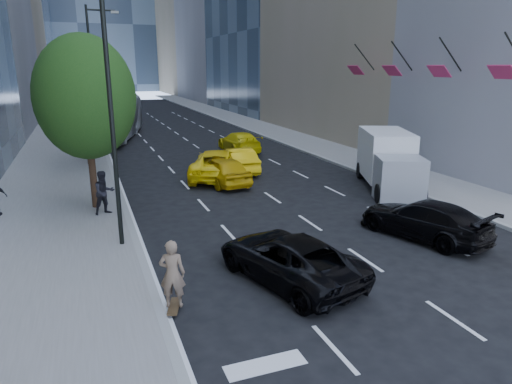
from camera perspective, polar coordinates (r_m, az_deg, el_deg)
name	(u,v)px	position (r m, az deg, el deg)	size (l,w,h in m)	color
ground	(339,264)	(15.34, 10.30, -8.87)	(160.00, 160.00, 0.00)	black
sidewalk_left	(65,141)	(42.37, -22.80, 5.87)	(6.00, 120.00, 0.15)	slate
sidewalk_right	(270,131)	(45.78, 1.80, 7.69)	(4.00, 120.00, 0.15)	slate
lamp_near	(114,80)	(15.93, -17.32, 13.20)	(2.13, 0.22, 10.00)	black
lamp_far	(95,73)	(33.91, -19.51, 13.86)	(2.13, 0.22, 10.00)	black
tree_near	(85,98)	(20.93, -20.55, 10.98)	(4.20, 4.20, 7.46)	#311C13
tree_mid	(82,82)	(30.91, -20.90, 12.73)	(4.50, 4.50, 7.99)	#311C13
tree_far	(81,85)	(43.92, -20.98, 12.34)	(3.90, 3.90, 6.92)	#311C13
traffic_signal	(89,86)	(51.94, -20.11, 12.31)	(2.48, 0.53, 5.20)	black
facade_flags	(416,67)	(28.37, 19.38, 14.48)	(1.85, 13.30, 2.05)	black
skateboarder	(173,278)	(12.27, -10.39, -10.56)	(0.67, 0.44, 1.85)	#765F49
black_sedan_lincoln	(289,258)	(13.85, 4.12, -8.20)	(2.34, 5.07, 1.41)	black
black_sedan_mercedes	(424,219)	(18.21, 20.22, -3.23)	(2.02, 4.96, 1.44)	black
taxi_a	(222,170)	(25.00, -4.21, 2.75)	(1.83, 4.55, 1.55)	#D1A20B
taxi_b	(237,160)	(27.83, -2.33, 4.03)	(1.58, 4.53, 1.49)	yellow
taxi_c	(218,164)	(26.44, -4.81, 3.54)	(2.72, 5.89, 1.64)	yellow
taxi_d	(239,142)	(34.62, -2.11, 6.28)	(2.08, 5.12, 1.49)	yellow
city_bus	(114,118)	(42.78, -17.37, 8.87)	(3.13, 13.38, 3.73)	#B3B5B9
box_truck	(389,161)	(24.76, 16.24, 3.77)	(4.45, 6.54, 2.95)	silver
pedestrian_a	(104,193)	(20.32, -18.45, -0.08)	(0.91, 0.71, 1.88)	black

